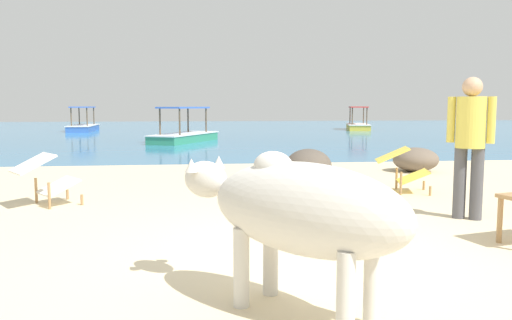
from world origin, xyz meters
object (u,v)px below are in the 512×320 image
boat_blue (83,126)px  boat_yellow (358,125)px  deck_chair_far (403,167)px  person_standing (470,137)px  deck_chair_near (46,176)px  boat_green (184,134)px  cow (298,209)px

boat_blue → boat_yellow: 14.91m
deck_chair_far → person_standing: person_standing is taller
deck_chair_near → deck_chair_far: (5.03, 0.45, 0.00)m
person_standing → boat_blue: person_standing is taller
deck_chair_near → deck_chair_far: 5.05m
deck_chair_near → boat_blue: (-3.92, 20.85, -0.13)m
boat_green → boat_yellow: bearing=-21.4°
deck_chair_near → person_standing: size_ratio=0.58×
boat_green → boat_blue: bearing=57.8°
boat_green → boat_blue: size_ratio=1.03×
person_standing → boat_green: person_standing is taller
cow → person_standing: (2.48, 2.41, 0.28)m
deck_chair_near → boat_green: bearing=49.2°
boat_blue → boat_yellow: same height
deck_chair_far → person_standing: bearing=-74.3°
deck_chair_far → boat_yellow: 21.15m
boat_green → boat_yellow: (9.45, 8.69, 0.00)m
deck_chair_far → cow: bearing=-104.8°
cow → deck_chair_near: cow is taller
boat_blue → boat_yellow: bearing=-92.5°
deck_chair_near → boat_yellow: (10.99, 20.73, -0.13)m
deck_chair_far → boat_green: (-3.49, 11.60, -0.13)m
person_standing → boat_green: size_ratio=0.43×
person_standing → boat_yellow: 22.92m
deck_chair_near → boat_yellow: size_ratio=0.24×
boat_green → boat_blue: 10.36m
cow → person_standing: size_ratio=0.98×
deck_chair_near → deck_chair_far: bearing=-28.4°
deck_chair_near → deck_chair_far: size_ratio=1.06×
deck_chair_far → boat_blue: boat_blue is taller
deck_chair_near → person_standing: (5.03, -1.39, 0.56)m
boat_blue → deck_chair_near: bearing=-171.4°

